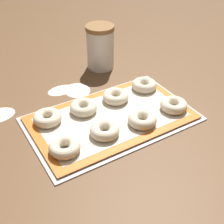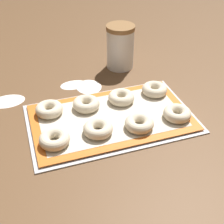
{
  "view_description": "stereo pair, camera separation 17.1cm",
  "coord_description": "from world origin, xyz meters",
  "px_view_note": "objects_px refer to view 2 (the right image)",
  "views": [
    {
      "loc": [
        -0.39,
        -0.65,
        0.59
      ],
      "look_at": [
        0.0,
        0.0,
        0.03
      ],
      "focal_mm": 50.0,
      "sensor_mm": 36.0,
      "label": 1
    },
    {
      "loc": [
        -0.24,
        -0.72,
        0.59
      ],
      "look_at": [
        0.0,
        0.0,
        0.03
      ],
      "focal_mm": 50.0,
      "sensor_mm": 36.0,
      "label": 2
    }
  ],
  "objects_px": {
    "baking_tray": "(112,118)",
    "bagel_back_far_left": "(49,109)",
    "bagel_back_far_right": "(154,89)",
    "bagel_front_mid_left": "(98,129)",
    "bagel_back_mid_right": "(121,97)",
    "bagel_front_far_left": "(54,139)",
    "bagel_back_mid_left": "(86,104)",
    "flour_canister": "(120,47)",
    "bagel_front_mid_right": "(139,123)",
    "bagel_front_far_right": "(177,113)"
  },
  "relations": [
    {
      "from": "bagel_back_mid_left",
      "to": "bagel_back_far_right",
      "type": "xyz_separation_m",
      "value": [
        0.24,
        0.01,
        0.0
      ]
    },
    {
      "from": "bagel_front_mid_left",
      "to": "bagel_back_far_right",
      "type": "distance_m",
      "value": 0.28
    },
    {
      "from": "bagel_back_mid_right",
      "to": "flour_canister",
      "type": "height_order",
      "value": "flour_canister"
    },
    {
      "from": "bagel_front_mid_left",
      "to": "bagel_front_far_right",
      "type": "bearing_deg",
      "value": -1.4
    },
    {
      "from": "bagel_front_mid_right",
      "to": "flour_canister",
      "type": "relative_size",
      "value": 0.51
    },
    {
      "from": "bagel_front_far_left",
      "to": "bagel_front_far_right",
      "type": "xyz_separation_m",
      "value": [
        0.37,
        -0.0,
        0.0
      ]
    },
    {
      "from": "bagel_front_mid_left",
      "to": "bagel_back_mid_right",
      "type": "relative_size",
      "value": 1.0
    },
    {
      "from": "bagel_front_mid_left",
      "to": "bagel_back_far_right",
      "type": "relative_size",
      "value": 1.0
    },
    {
      "from": "bagel_back_far_right",
      "to": "bagel_back_far_left",
      "type": "bearing_deg",
      "value": -179.68
    },
    {
      "from": "bagel_front_far_right",
      "to": "bagel_back_far_left",
      "type": "xyz_separation_m",
      "value": [
        -0.37,
        0.14,
        0.0
      ]
    },
    {
      "from": "baking_tray",
      "to": "bagel_back_far_left",
      "type": "relative_size",
      "value": 5.9
    },
    {
      "from": "bagel_front_far_right",
      "to": "flour_canister",
      "type": "xyz_separation_m",
      "value": [
        -0.05,
        0.38,
        0.06
      ]
    },
    {
      "from": "bagel_front_far_left",
      "to": "bagel_front_far_right",
      "type": "distance_m",
      "value": 0.37
    },
    {
      "from": "baking_tray",
      "to": "bagel_front_far_left",
      "type": "bearing_deg",
      "value": -159.97
    },
    {
      "from": "bagel_back_far_right",
      "to": "flour_canister",
      "type": "relative_size",
      "value": 0.51
    },
    {
      "from": "bagel_back_far_right",
      "to": "flour_canister",
      "type": "bearing_deg",
      "value": 99.72
    },
    {
      "from": "bagel_front_far_left",
      "to": "flour_canister",
      "type": "relative_size",
      "value": 0.51
    },
    {
      "from": "bagel_front_far_right",
      "to": "bagel_back_mid_right",
      "type": "distance_m",
      "value": 0.19
    },
    {
      "from": "bagel_front_mid_right",
      "to": "flour_canister",
      "type": "bearing_deg",
      "value": 78.52
    },
    {
      "from": "baking_tray",
      "to": "bagel_front_mid_left",
      "type": "relative_size",
      "value": 5.9
    },
    {
      "from": "bagel_back_far_right",
      "to": "bagel_front_mid_right",
      "type": "bearing_deg",
      "value": -127.68
    },
    {
      "from": "bagel_front_far_right",
      "to": "bagel_back_far_right",
      "type": "bearing_deg",
      "value": 93.1
    },
    {
      "from": "bagel_front_far_left",
      "to": "bagel_back_mid_right",
      "type": "xyz_separation_m",
      "value": [
        0.24,
        0.14,
        0.0
      ]
    },
    {
      "from": "bagel_back_far_left",
      "to": "bagel_front_far_left",
      "type": "bearing_deg",
      "value": -93.58
    },
    {
      "from": "bagel_front_mid_right",
      "to": "bagel_back_far_right",
      "type": "height_order",
      "value": "same"
    },
    {
      "from": "bagel_back_mid_right",
      "to": "bagel_back_far_right",
      "type": "xyz_separation_m",
      "value": [
        0.12,
        0.01,
        0.0
      ]
    },
    {
      "from": "bagel_front_mid_left",
      "to": "baking_tray",
      "type": "bearing_deg",
      "value": 45.18
    },
    {
      "from": "bagel_front_far_right",
      "to": "bagel_back_mid_left",
      "type": "relative_size",
      "value": 1.0
    },
    {
      "from": "bagel_back_far_left",
      "to": "bagel_back_far_right",
      "type": "bearing_deg",
      "value": 0.32
    },
    {
      "from": "bagel_back_far_left",
      "to": "bagel_back_mid_left",
      "type": "xyz_separation_m",
      "value": [
        0.12,
        -0.01,
        0.0
      ]
    },
    {
      "from": "bagel_front_mid_right",
      "to": "bagel_back_far_right",
      "type": "distance_m",
      "value": 0.2
    },
    {
      "from": "bagel_front_far_right",
      "to": "bagel_back_far_right",
      "type": "relative_size",
      "value": 1.0
    },
    {
      "from": "baking_tray",
      "to": "bagel_front_mid_right",
      "type": "relative_size",
      "value": 5.9
    },
    {
      "from": "flour_canister",
      "to": "bagel_front_mid_left",
      "type": "bearing_deg",
      "value": -118.02
    },
    {
      "from": "bagel_back_far_right",
      "to": "bagel_front_far_left",
      "type": "bearing_deg",
      "value": -158.29
    },
    {
      "from": "bagel_front_mid_left",
      "to": "bagel_back_far_right",
      "type": "bearing_deg",
      "value": 30.27
    },
    {
      "from": "bagel_back_far_left",
      "to": "bagel_back_far_right",
      "type": "xyz_separation_m",
      "value": [
        0.36,
        0.0,
        0.0
      ]
    },
    {
      "from": "bagel_back_far_left",
      "to": "flour_canister",
      "type": "bearing_deg",
      "value": 36.88
    },
    {
      "from": "bagel_front_mid_left",
      "to": "bagel_front_mid_right",
      "type": "bearing_deg",
      "value": -6.92
    },
    {
      "from": "baking_tray",
      "to": "bagel_back_mid_left",
      "type": "relative_size",
      "value": 5.9
    },
    {
      "from": "flour_canister",
      "to": "bagel_front_far_left",
      "type": "bearing_deg",
      "value": -130.5
    },
    {
      "from": "bagel_front_far_left",
      "to": "bagel_back_mid_right",
      "type": "height_order",
      "value": "same"
    },
    {
      "from": "bagel_front_mid_left",
      "to": "bagel_front_mid_right",
      "type": "xyz_separation_m",
      "value": [
        0.12,
        -0.01,
        0.0
      ]
    },
    {
      "from": "baking_tray",
      "to": "bagel_front_far_right",
      "type": "relative_size",
      "value": 5.9
    },
    {
      "from": "bagel_back_mid_left",
      "to": "flour_canister",
      "type": "bearing_deg",
      "value": 50.74
    },
    {
      "from": "baking_tray",
      "to": "bagel_back_mid_right",
      "type": "relative_size",
      "value": 5.9
    },
    {
      "from": "bagel_front_mid_right",
      "to": "bagel_back_far_left",
      "type": "bearing_deg",
      "value": 147.19
    },
    {
      "from": "bagel_front_mid_right",
      "to": "bagel_front_far_right",
      "type": "xyz_separation_m",
      "value": [
        0.13,
        0.01,
        0.0
      ]
    },
    {
      "from": "bagel_front_mid_right",
      "to": "flour_canister",
      "type": "height_order",
      "value": "flour_canister"
    },
    {
      "from": "baking_tray",
      "to": "bagel_front_far_right",
      "type": "height_order",
      "value": "bagel_front_far_right"
    }
  ]
}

